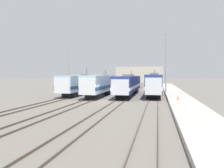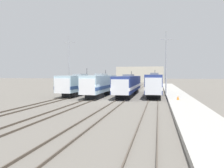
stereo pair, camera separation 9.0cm
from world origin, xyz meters
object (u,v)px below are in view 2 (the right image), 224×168
object	(u,v)px
locomotive_center_left	(100,85)
traffic_cone	(178,98)
locomotive_center_right	(128,85)
catenary_tower_left	(69,63)
locomotive_far_right	(154,84)
locomotive_far_left	(80,84)
catenary_tower_right	(166,62)

from	to	relation	value
locomotive_center_left	traffic_cone	xyz separation A→B (m)	(13.35, -6.66, -1.46)
locomotive_center_right	catenary_tower_left	world-z (taller)	catenary_tower_left
locomotive_center_left	locomotive_far_right	xyz separation A→B (m)	(9.83, 3.57, 0.07)
locomotive_center_left	catenary_tower_left	distance (m)	9.95
locomotive_far_right	traffic_cone	xyz separation A→B (m)	(3.52, -10.22, -1.54)
locomotive_center_left	locomotive_far_left	bearing A→B (deg)	153.81
locomotive_far_right	traffic_cone	bearing A→B (deg)	-70.99
locomotive_center_left	traffic_cone	size ratio (longest dim) A/B	28.00
locomotive_center_right	catenary_tower_right	size ratio (longest dim) A/B	1.62
catenary_tower_left	traffic_cone	distance (m)	24.57
locomotive_far_left	locomotive_far_right	xyz separation A→B (m)	(14.74, 1.15, 0.09)
locomotive_far_left	traffic_cone	size ratio (longest dim) A/B	29.69
locomotive_center_right	catenary_tower_right	world-z (taller)	catenary_tower_right
locomotive_center_left	catenary_tower_left	size ratio (longest dim) A/B	1.36
locomotive_far_left	locomotive_far_right	bearing A→B (deg)	4.46
catenary_tower_right	locomotive_far_right	bearing A→B (deg)	-166.82
locomotive_center_right	catenary_tower_left	xyz separation A→B (m)	(-12.89, 1.56, 4.39)
catenary_tower_right	locomotive_far_left	bearing A→B (deg)	-174.39
locomotive_center_left	locomotive_center_right	bearing A→B (deg)	27.15
catenary_tower_right	traffic_cone	world-z (taller)	catenary_tower_right
locomotive_center_left	traffic_cone	bearing A→B (deg)	-26.51
catenary_tower_left	locomotive_far_left	bearing A→B (deg)	-28.46
catenary_tower_left	catenary_tower_right	size ratio (longest dim) A/B	1.00
locomotive_center_left	traffic_cone	world-z (taller)	locomotive_center_left
locomotive_far_left	catenary_tower_left	world-z (taller)	catenary_tower_left
locomotive_far_right	catenary_tower_left	xyz separation A→B (m)	(-17.81, 0.51, 4.26)
locomotive_far_left	locomotive_center_right	size ratio (longest dim) A/B	0.88
catenary_tower_left	catenary_tower_right	distance (m)	19.99
locomotive_center_left	catenary_tower_left	xyz separation A→B (m)	(-7.98, 4.08, 4.33)
locomotive_far_left	traffic_cone	world-z (taller)	locomotive_far_left
catenary_tower_right	traffic_cone	size ratio (longest dim) A/B	20.65
locomotive_center_right	locomotive_far_right	distance (m)	5.03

